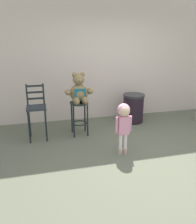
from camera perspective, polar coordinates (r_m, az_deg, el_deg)
The scene contains 7 objects.
ground_plane at distance 4.12m, azimuth 11.42°, elevation -10.73°, with size 24.00×24.00×0.00m, color #595D4A.
building_wall at distance 5.82m, azimuth 2.27°, elevation 16.81°, with size 6.76×0.30×3.69m, color beige.
bar_stool_with_teddy at distance 4.77m, azimuth -4.61°, elevation 0.14°, with size 0.38×0.38×0.70m.
teddy_bear at distance 4.63m, azimuth -4.68°, elevation 5.04°, with size 0.57×0.51×0.60m.
child_walking at distance 3.91m, azimuth 6.33°, elevation -1.51°, with size 0.29×0.23×0.91m.
trash_bin at distance 5.60m, azimuth 8.67°, elevation 0.97°, with size 0.51×0.51×0.68m.
bar_chair_empty at distance 4.67m, azimuth -14.90°, elevation 0.55°, with size 0.37×0.37×1.09m.
Camera 1 is at (-1.66, -3.24, 1.95)m, focal length 37.17 mm.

